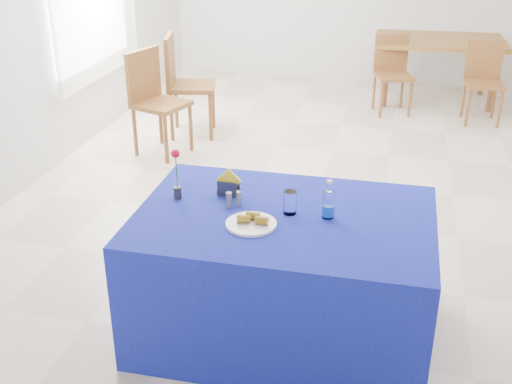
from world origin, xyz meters
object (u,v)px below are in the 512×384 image
water_bottle (328,205)px  oak_table (440,45)px  chair_bg_right (484,76)px  blue_table (283,275)px  chair_bg_left (392,68)px  chair_win_a (154,95)px  chair_win_b (182,78)px  plate (251,224)px

water_bottle → oak_table: 4.93m
oak_table → chair_bg_right: bearing=-54.3°
water_bottle → oak_table: bearing=81.5°
oak_table → blue_table: bearing=-101.1°
oak_table → chair_bg_left: bearing=-134.2°
chair_win_a → chair_win_b: (0.10, 0.54, 0.03)m
chair_win_b → blue_table: bearing=-164.7°
chair_bg_left → chair_win_b: 2.45m
plate → blue_table: plate is taller
plate → chair_bg_left: chair_bg_left is taller
blue_table → chair_win_b: bearing=118.0°
plate → chair_bg_right: chair_bg_right is taller
water_bottle → chair_win_a: size_ratio=0.22×
oak_table → chair_win_a: 3.59m
water_bottle → chair_win_b: 3.59m
blue_table → chair_bg_left: (0.44, 4.36, 0.13)m
blue_table → chair_win_a: 3.09m
plate → chair_win_a: size_ratio=0.27×
plate → chair_win_b: bearing=114.7°
chair_win_a → plate: bearing=-130.4°
water_bottle → chair_win_b: bearing=121.5°
water_bottle → chair_bg_right: 4.40m
chair_bg_left → oak_table: bearing=28.4°
blue_table → chair_win_b: 3.49m
plate → water_bottle: (0.38, 0.18, 0.06)m
chair_win_a → chair_win_b: size_ratio=0.96×
oak_table → chair_win_a: chair_win_a is taller
plate → chair_win_b: size_ratio=0.26×
oak_table → chair_win_b: bearing=-145.0°
blue_table → chair_bg_left: bearing=84.2°
oak_table → chair_win_b: (-2.60, -1.82, -0.08)m
blue_table → water_bottle: (0.23, 0.03, 0.45)m
chair_bg_left → plate: bearing=-114.8°
plate → water_bottle: bearing=25.6°
plate → chair_bg_right: 4.68m
chair_bg_left → chair_win_a: (-2.18, -1.82, 0.07)m
oak_table → chair_bg_left: (-0.52, -0.53, -0.17)m
water_bottle → chair_win_a: (-1.97, 2.51, -0.26)m
chair_bg_right → chair_win_b: (-3.07, -1.16, 0.10)m
blue_table → oak_table: bearing=78.9°
oak_table → chair_win_b: size_ratio=1.48×
water_bottle → chair_win_b: (-1.87, 3.05, -0.23)m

